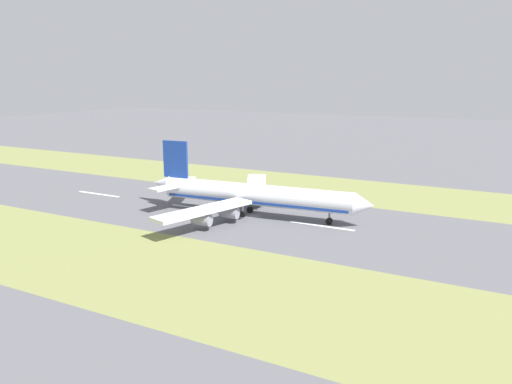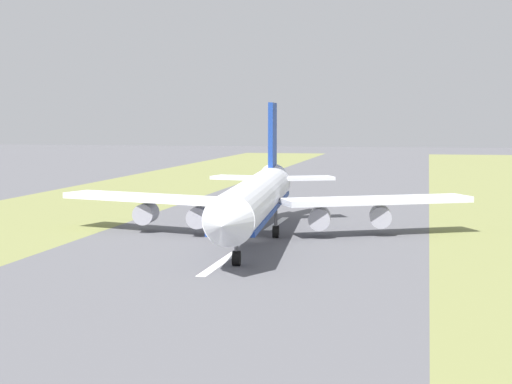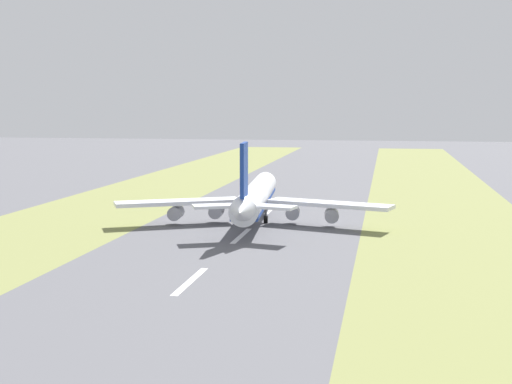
{
  "view_description": "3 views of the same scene",
  "coord_description": "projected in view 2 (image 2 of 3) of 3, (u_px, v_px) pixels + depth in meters",
  "views": [
    {
      "loc": [
        120.31,
        64.52,
        38.15
      ],
      "look_at": [
        -0.49,
        0.67,
        7.0
      ],
      "focal_mm": 35.0,
      "sensor_mm": 36.0,
      "label": 1
    },
    {
      "loc": [
        -24.63,
        120.37,
        17.63
      ],
      "look_at": [
        -0.49,
        0.67,
        7.0
      ],
      "focal_mm": 60.0,
      "sensor_mm": 36.0,
      "label": 2
    },
    {
      "loc": [
        30.2,
        -165.76,
        27.65
      ],
      "look_at": [
        -0.49,
        0.67,
        7.0
      ],
      "focal_mm": 50.0,
      "sensor_mm": 36.0,
      "label": 3
    }
  ],
  "objects": [
    {
      "name": "ground_plane",
      "position": [
        254.0,
        240.0,
        123.93
      ],
      "size": [
        800.0,
        800.0,
        0.0
      ],
      "primitive_type": "plane",
      "color": "#56565B"
    },
    {
      "name": "centreline_dash_near",
      "position": [
        309.0,
        201.0,
        181.86
      ],
      "size": [
        1.2,
        18.0,
        0.01
      ],
      "primitive_type": "cube",
      "color": "silver",
      "rests_on": "ground"
    },
    {
      "name": "centreline_dash_mid",
      "position": [
        277.0,
        223.0,
        142.8
      ],
      "size": [
        1.2,
        18.0,
        0.01
      ],
      "primitive_type": "cube",
      "color": "silver",
      "rests_on": "ground"
    },
    {
      "name": "centreline_dash_far",
      "position": [
        220.0,
        263.0,
        103.74
      ],
      "size": [
        1.2,
        18.0,
        0.01
      ],
      "primitive_type": "cube",
      "color": "silver",
      "rests_on": "ground"
    },
    {
      "name": "airplane_main_jet",
      "position": [
        257.0,
        198.0,
        124.54
      ],
      "size": [
        63.88,
        67.22,
        20.2
      ],
      "color": "silver",
      "rests_on": "ground"
    }
  ]
}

